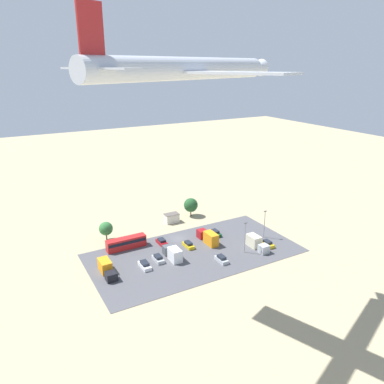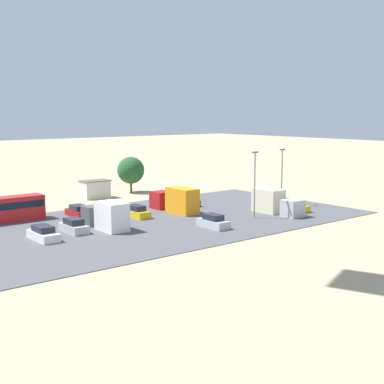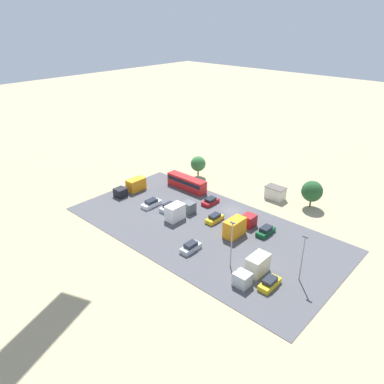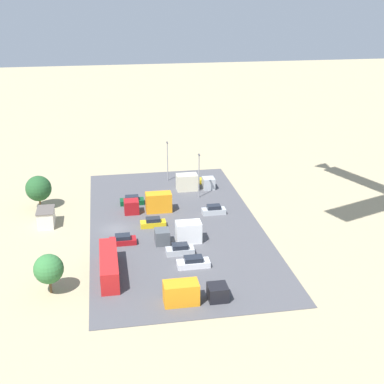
% 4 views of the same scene
% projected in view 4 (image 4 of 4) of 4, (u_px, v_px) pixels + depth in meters
% --- Properties ---
extents(ground_plane, '(400.00, 400.00, 0.00)m').
position_uv_depth(ground_plane, '(116.00, 230.00, 89.70)').
color(ground_plane, tan).
extents(parking_lot_surface, '(55.89, 28.65, 0.08)m').
position_uv_depth(parking_lot_surface, '(175.00, 225.00, 91.28)').
color(parking_lot_surface, '#4C4C51').
rests_on(parking_lot_surface, ground).
extents(shed_building, '(4.60, 2.91, 2.94)m').
position_uv_depth(shed_building, '(46.00, 217.00, 90.76)').
color(shed_building, silver).
rests_on(shed_building, ground).
extents(bus, '(11.03, 2.52, 3.14)m').
position_uv_depth(bus, '(109.00, 265.00, 74.86)').
color(bus, red).
rests_on(bus, ground).
extents(parked_car_0, '(1.93, 4.76, 1.57)m').
position_uv_depth(parked_car_0, '(193.00, 263.00, 77.54)').
color(parked_car_0, silver).
rests_on(parked_car_0, ground).
extents(parked_car_1, '(1.99, 4.22, 1.51)m').
position_uv_depth(parked_car_1, '(123.00, 240.00, 84.45)').
color(parked_car_1, maroon).
rests_on(parked_car_1, ground).
extents(parked_car_2, '(1.78, 4.29, 1.59)m').
position_uv_depth(parked_car_2, '(153.00, 223.00, 90.48)').
color(parked_car_2, gold).
rests_on(parked_car_2, ground).
extents(parked_car_3, '(1.86, 4.32, 1.58)m').
position_uv_depth(parked_car_3, '(192.00, 180.00, 110.12)').
color(parked_car_3, gold).
rests_on(parked_car_3, ground).
extents(parked_car_4, '(1.92, 4.44, 1.59)m').
position_uv_depth(parked_car_4, '(132.00, 201.00, 99.79)').
color(parked_car_4, '#0C4723').
rests_on(parked_car_4, ground).
extents(parked_car_5, '(1.88, 4.28, 1.62)m').
position_uv_depth(parked_car_5, '(180.00, 250.00, 81.25)').
color(parked_car_5, '#ADB2B7').
rests_on(parked_car_5, ground).
extents(parked_car_6, '(1.79, 4.22, 1.65)m').
position_uv_depth(parked_car_6, '(214.00, 210.00, 95.52)').
color(parked_car_6, '#ADB2B7').
rests_on(parked_car_6, ground).
extents(parked_truck_0, '(2.52, 7.61, 3.25)m').
position_uv_depth(parked_truck_0, '(193.00, 183.00, 106.54)').
color(parked_truck_0, '#ADB2B7').
rests_on(parked_truck_0, ground).
extents(parked_truck_1, '(2.52, 7.35, 3.35)m').
position_uv_depth(parked_truck_1, '(181.00, 233.00, 84.65)').
color(parked_truck_1, '#4C5156').
rests_on(parked_truck_1, ground).
extents(parked_truck_2, '(2.45, 8.52, 3.50)m').
position_uv_depth(parked_truck_2, '(151.00, 204.00, 96.01)').
color(parked_truck_2, maroon).
rests_on(parked_truck_2, ground).
extents(parked_truck_3, '(2.53, 8.33, 2.93)m').
position_uv_depth(parked_truck_3, '(192.00, 293.00, 68.65)').
color(parked_truck_3, black).
rests_on(parked_truck_3, ground).
extents(tree_near_shed, '(4.67, 4.67, 6.20)m').
position_uv_depth(tree_near_shed, '(38.00, 188.00, 96.98)').
color(tree_near_shed, brown).
rests_on(tree_near_shed, ground).
extents(tree_apron_mid, '(3.96, 3.96, 5.57)m').
position_uv_depth(tree_apron_mid, '(49.00, 269.00, 70.04)').
color(tree_apron_mid, brown).
rests_on(tree_apron_mid, ground).
extents(light_pole_lot_centre, '(0.90, 0.28, 8.34)m').
position_uv_depth(light_pole_lot_centre, '(167.00, 160.00, 110.37)').
color(light_pole_lot_centre, gray).
rests_on(light_pole_lot_centre, ground).
extents(light_pole_lot_edge, '(0.90, 0.28, 8.70)m').
position_uv_depth(light_pole_lot_edge, '(199.00, 174.00, 101.37)').
color(light_pole_lot_edge, gray).
rests_on(light_pole_lot_edge, ground).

